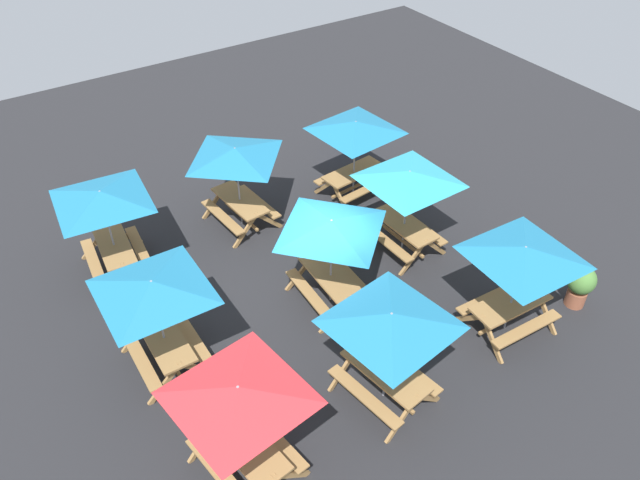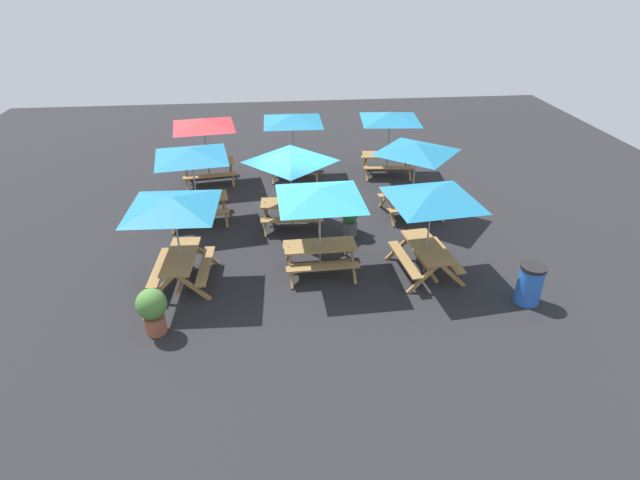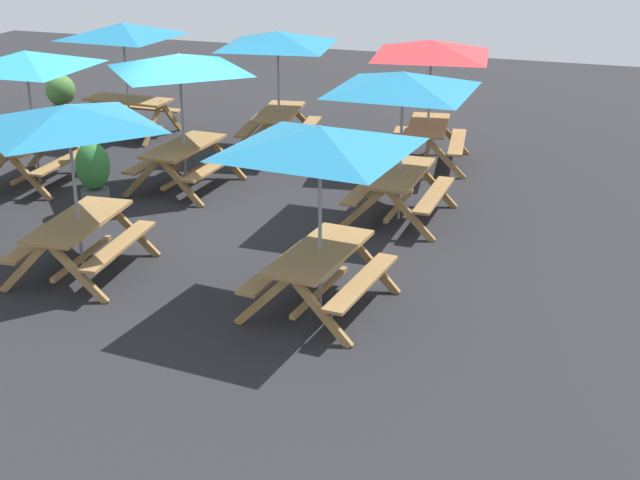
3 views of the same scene
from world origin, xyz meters
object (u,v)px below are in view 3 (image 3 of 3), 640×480
object	(u,v)px
picnic_table_5	(431,57)
picnic_table_7	(68,129)
potted_plant_0	(94,175)
picnic_table_3	(278,48)
picnic_table_2	(26,69)
picnic_table_0	(320,152)
picnic_table_8	(403,93)
picnic_table_6	(180,73)
picnic_table_1	(123,38)
potted_plant_1	(61,96)

from	to	relation	value
picnic_table_5	picnic_table_7	size ratio (longest dim) A/B	1.20
picnic_table_7	potted_plant_0	bearing A→B (deg)	-156.88
picnic_table_3	picnic_table_2	bearing A→B (deg)	-51.97
picnic_table_0	picnic_table_8	distance (m)	3.41
picnic_table_3	picnic_table_8	distance (m)	4.45
picnic_table_6	potted_plant_0	bearing A→B (deg)	-22.83
picnic_table_1	potted_plant_0	bearing A→B (deg)	-63.61
picnic_table_3	picnic_table_5	bearing A→B (deg)	80.29
picnic_table_3	potted_plant_0	bearing A→B (deg)	-25.96
picnic_table_7	picnic_table_5	bearing A→B (deg)	148.56
picnic_table_3	picnic_table_7	distance (m)	6.53
picnic_table_2	picnic_table_6	distance (m)	2.63
picnic_table_1	picnic_table_7	distance (m)	7.22
picnic_table_2	picnic_table_3	size ratio (longest dim) A/B	1.01
picnic_table_1	potted_plant_0	size ratio (longest dim) A/B	2.42
picnic_table_6	potted_plant_1	world-z (taller)	picnic_table_6
picnic_table_1	potted_plant_0	world-z (taller)	picnic_table_1
picnic_table_8	potted_plant_0	xyz separation A→B (m)	(1.33, -4.60, -1.36)
potted_plant_1	picnic_table_7	bearing A→B (deg)	35.79
picnic_table_2	picnic_table_5	distance (m)	7.00
picnic_table_3	picnic_table_6	bearing A→B (deg)	-21.02
picnic_table_8	potted_plant_1	world-z (taller)	picnic_table_8
potted_plant_0	picnic_table_5	bearing A→B (deg)	134.98
picnic_table_0	picnic_table_1	distance (m)	9.16
picnic_table_3	potted_plant_1	xyz separation A→B (m)	(-0.35, -5.22, -1.37)
picnic_table_2	picnic_table_3	bearing A→B (deg)	134.78
picnic_table_1	picnic_table_2	xyz separation A→B (m)	(3.38, 0.16, 0.00)
potted_plant_1	picnic_table_3	bearing A→B (deg)	86.12
picnic_table_2	picnic_table_8	distance (m)	6.41
picnic_table_1	picnic_table_2	bearing A→B (deg)	-84.89
picnic_table_0	potted_plant_0	bearing A→B (deg)	-109.46
picnic_table_1	potted_plant_0	distance (m)	5.03
picnic_table_0	picnic_table_1	bearing A→B (deg)	-129.74
picnic_table_0	picnic_table_8	bearing A→B (deg)	-176.53
picnic_table_8	picnic_table_0	bearing A→B (deg)	-1.39
picnic_table_2	picnic_table_5	xyz separation A→B (m)	(-3.32, 6.17, 0.00)
picnic_table_7	potted_plant_0	size ratio (longest dim) A/B	2.00
picnic_table_0	picnic_table_7	xyz separation A→B (m)	(0.03, -3.36, 0.00)
picnic_table_6	potted_plant_1	size ratio (longest dim) A/B	2.18
picnic_table_1	picnic_table_6	distance (m)	3.92
picnic_table_5	picnic_table_7	xyz separation A→B (m)	(6.46, -3.24, 0.00)
picnic_table_7	picnic_table_8	bearing A→B (deg)	129.85
picnic_table_1	picnic_table_6	bearing A→B (deg)	-43.48
picnic_table_2	picnic_table_7	bearing A→B (deg)	41.11
picnic_table_0	picnic_table_2	distance (m)	7.02
picnic_table_0	picnic_table_7	bearing A→B (deg)	-84.05
picnic_table_8	picnic_table_3	bearing A→B (deg)	-133.15
picnic_table_2	picnic_table_5	world-z (taller)	same
picnic_table_6	picnic_table_8	size ratio (longest dim) A/B	0.83
picnic_table_1	picnic_table_3	distance (m)	3.35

